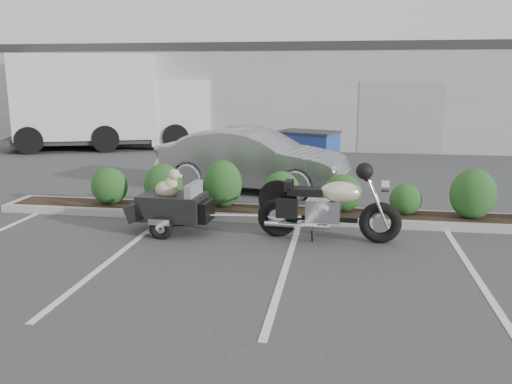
# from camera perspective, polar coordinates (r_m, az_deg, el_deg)

# --- Properties ---
(ground) EXTENTS (90.00, 90.00, 0.00)m
(ground) POSITION_cam_1_polar(r_m,az_deg,el_deg) (8.91, -4.13, -6.08)
(ground) COLOR #38383A
(ground) RESTS_ON ground
(planter_kerb) EXTENTS (12.00, 1.00, 0.15)m
(planter_kerb) POSITION_cam_1_polar(r_m,az_deg,el_deg) (10.82, 3.71, -2.37)
(planter_kerb) COLOR #9E9E93
(planter_kerb) RESTS_ON ground
(building) EXTENTS (26.00, 10.00, 4.00)m
(building) POSITION_cam_1_polar(r_m,az_deg,el_deg) (25.32, 4.78, 10.33)
(building) COLOR #9EA099
(building) RESTS_ON ground
(motorcycle) EXTENTS (2.49, 0.84, 1.43)m
(motorcycle) POSITION_cam_1_polar(r_m,az_deg,el_deg) (9.35, 7.55, -1.66)
(motorcycle) COLOR black
(motorcycle) RESTS_ON ground
(pet_trailer) EXTENTS (1.99, 1.11, 1.18)m
(pet_trailer) POSITION_cam_1_polar(r_m,az_deg,el_deg) (9.86, -8.86, -1.41)
(pet_trailer) COLOR black
(pet_trailer) RESTS_ON ground
(sedan) EXTENTS (4.88, 2.50, 1.53)m
(sedan) POSITION_cam_1_polar(r_m,az_deg,el_deg) (13.32, -0.36, 3.44)
(sedan) COLOR #A2A1A8
(sedan) RESTS_ON ground
(dumpster) EXTENTS (2.06, 1.74, 1.15)m
(dumpster) POSITION_cam_1_polar(r_m,az_deg,el_deg) (16.55, 5.46, 4.45)
(dumpster) COLOR navy
(dumpster) RESTS_ON ground
(delivery_truck) EXTENTS (8.16, 4.97, 3.56)m
(delivery_truck) POSITION_cam_1_polar(r_m,az_deg,el_deg) (21.96, -14.98, 8.94)
(delivery_truck) COLOR silver
(delivery_truck) RESTS_ON ground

